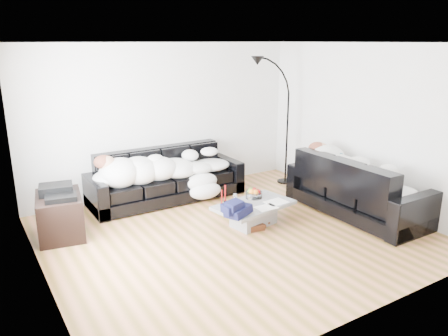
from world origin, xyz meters
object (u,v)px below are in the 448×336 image
wine_glass_a (235,198)px  candle_left (222,197)px  wine_glass_c (250,200)px  floor_lamp (287,129)px  shoes (257,225)px  coffee_table (254,214)px  stereo (57,191)px  sofa_right (357,185)px  candle_right (225,194)px  sleeper_right (359,173)px  av_cabinet (60,215)px  wine_glass_b (236,201)px  fruit_bowl (254,193)px  sofa_back (167,176)px  sleeper_back (167,164)px

wine_glass_a → candle_left: candle_left is taller
wine_glass_c → floor_lamp: size_ratio=0.08×
candle_left → shoes: 0.65m
coffee_table → stereo: (-2.49, 1.13, 0.48)m
sofa_right → candle_left: 2.18m
wine_glass_c → wine_glass_a: bearing=130.1°
wine_glass_a → candle_right: candle_right is taller
sleeper_right → coffee_table: 1.78m
candle_right → floor_lamp: floor_lamp is taller
wine_glass_a → av_cabinet: 2.46m
wine_glass_b → wine_glass_a: bearing=62.6°
fruit_bowl → candle_right: candle_right is taller
sofa_back → sleeper_back: bearing=-90.0°
sleeper_back → candle_left: size_ratio=9.84×
sleeper_back → wine_glass_b: (0.35, -1.56, -0.23)m
wine_glass_c → stereo: stereo is taller
wine_glass_b → candle_right: bearing=104.7°
wine_glass_c → floor_lamp: bearing=37.2°
sofa_right → stereo: (-4.13, 1.59, 0.19)m
shoes → wine_glass_a: bearing=147.5°
sofa_back → fruit_bowl: (0.77, -1.46, -0.01)m
sofa_right → sleeper_back: sofa_right is taller
sofa_right → shoes: (-1.66, 0.34, -0.41)m
wine_glass_b → coffee_table: bearing=-10.7°
shoes → wine_glass_b: bearing=165.9°
wine_glass_c → sofa_back: bearing=107.8°
sleeper_right → floor_lamp: size_ratio=0.93×
candle_left → av_cabinet: (-2.06, 0.92, -0.16)m
candle_right → sleeper_right: bearing=-20.0°
wine_glass_c → candle_right: (-0.25, 0.28, 0.05)m
sofa_right → candle_right: (-1.98, 0.72, 0.01)m
sleeper_back → wine_glass_a: (0.40, -1.47, -0.23)m
sleeper_right → wine_glass_a: size_ratio=12.57×
wine_glass_b → stereo: size_ratio=0.35×
sofa_right → sleeper_right: bearing=0.0°
shoes → fruit_bowl: bearing=82.5°
candle_right → wine_glass_c: bearing=-48.4°
wine_glass_c → stereo: 2.67m
candle_right → floor_lamp: 2.38m
wine_glass_c → floor_lamp: floor_lamp is taller
wine_glass_c → sofa_right: bearing=-14.3°
wine_glass_c → shoes: 0.39m
wine_glass_b → stereo: (-2.21, 1.08, 0.24)m
fruit_bowl → wine_glass_c: 0.32m
sofa_right → coffee_table: bearing=74.3°
sleeper_back → wine_glass_c: size_ratio=13.24×
coffee_table → fruit_bowl: 0.35m
sleeper_right → shoes: 1.80m
sofa_back → coffee_table: (0.63, -1.67, -0.26)m
sleeper_back → wine_glass_b: size_ratio=14.16×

